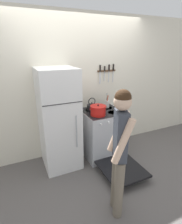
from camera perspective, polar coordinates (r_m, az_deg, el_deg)
ground_plane at (r=3.74m, az=-3.26°, el=-11.51°), size 14.00×14.00×0.00m
wall_back at (r=3.28m, az=-3.89°, el=8.08°), size 10.00×0.06×2.55m
refrigerator at (r=2.94m, az=-10.44°, el=-2.51°), size 0.60×0.68×1.69m
stove_range at (r=3.32m, az=3.90°, el=-7.12°), size 0.71×1.40×0.88m
dutch_oven_pot at (r=2.96m, az=2.34°, el=0.52°), size 0.31×0.27×0.19m
tea_kettle at (r=3.21m, az=0.31°, el=1.84°), size 0.23×0.18×0.24m
utensil_jar at (r=3.35m, az=5.31°, el=2.77°), size 0.07×0.07×0.29m
person at (r=2.01m, az=9.32°, el=-11.84°), size 0.33×0.38×1.58m
wall_knife_strip at (r=3.42m, az=5.13°, el=13.30°), size 0.38×0.03×0.36m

